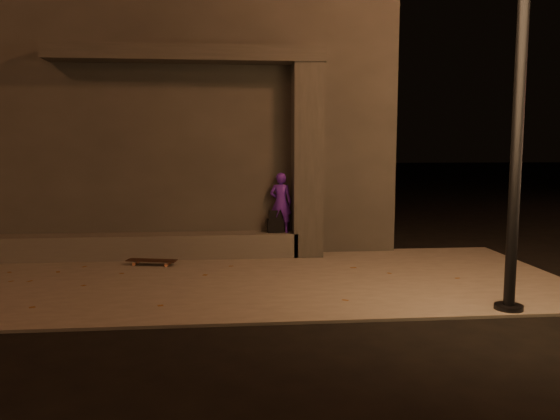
{
  "coord_description": "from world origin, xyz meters",
  "views": [
    {
      "loc": [
        0.22,
        -6.48,
        2.13
      ],
      "look_at": [
        1.02,
        2.0,
        1.13
      ],
      "focal_mm": 35.0,
      "sensor_mm": 36.0,
      "label": 1
    }
  ],
  "objects": [
    {
      "name": "ground",
      "position": [
        0.0,
        0.0,
        0.0
      ],
      "size": [
        120.0,
        120.0,
        0.0
      ],
      "primitive_type": "plane",
      "color": "black",
      "rests_on": "ground"
    },
    {
      "name": "sidewalk",
      "position": [
        0.0,
        2.0,
        0.02
      ],
      "size": [
        11.0,
        4.4,
        0.04
      ],
      "primitive_type": "cube",
      "color": "#645E58",
      "rests_on": "ground"
    },
    {
      "name": "building",
      "position": [
        -1.0,
        6.49,
        2.61
      ],
      "size": [
        9.0,
        5.1,
        5.22
      ],
      "color": "#353330",
      "rests_on": "ground"
    },
    {
      "name": "ledge",
      "position": [
        -1.5,
        3.75,
        0.27
      ],
      "size": [
        6.0,
        0.55,
        0.45
      ],
      "primitive_type": "cube",
      "color": "#524F4A",
      "rests_on": "sidewalk"
    },
    {
      "name": "column",
      "position": [
        1.7,
        3.75,
        1.84
      ],
      "size": [
        0.55,
        0.55,
        3.6
      ],
      "primitive_type": "cube",
      "color": "#353330",
      "rests_on": "sidewalk"
    },
    {
      "name": "canopy",
      "position": [
        -0.5,
        3.8,
        3.78
      ],
      "size": [
        5.0,
        0.7,
        0.28
      ],
      "primitive_type": "cube",
      "color": "#353330",
      "rests_on": "column"
    },
    {
      "name": "skateboarder",
      "position": [
        1.2,
        3.75,
        1.06
      ],
      "size": [
        0.47,
        0.36,
        1.14
      ],
      "primitive_type": "imported",
      "rotation": [
        0.0,
        0.0,
        2.9
      ],
      "color": "#4C19A6",
      "rests_on": "ledge"
    },
    {
      "name": "backpack",
      "position": [
        1.1,
        3.75,
        0.64
      ],
      "size": [
        0.32,
        0.22,
        0.43
      ],
      "rotation": [
        0.0,
        0.0,
        0.06
      ],
      "color": "black",
      "rests_on": "ledge"
    },
    {
      "name": "skateboard",
      "position": [
        -1.14,
        3.1,
        0.12
      ],
      "size": [
        0.91,
        0.42,
        0.1
      ],
      "rotation": [
        0.0,
        0.0,
        -0.23
      ],
      "color": "black",
      "rests_on": "sidewalk"
    },
    {
      "name": "street_lamp_0",
      "position": [
        3.79,
        0.03,
        3.81
      ],
      "size": [
        0.36,
        0.36,
        6.69
      ],
      "color": "black",
      "rests_on": "ground"
    }
  ]
}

